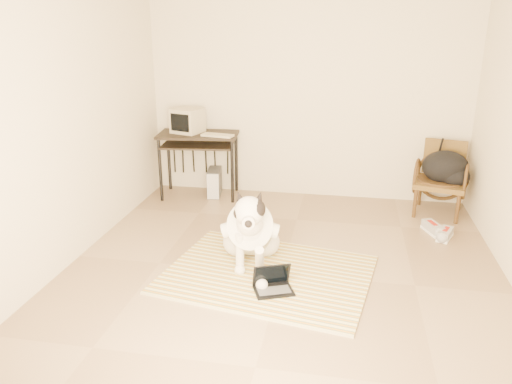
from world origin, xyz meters
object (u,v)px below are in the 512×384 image
(laptop, at_px, (273,284))
(crt_monitor, at_px, (187,121))
(dog, at_px, (251,231))
(computer_desk, at_px, (198,143))
(rattan_chair, at_px, (441,178))
(backpack, at_px, (447,169))
(pc_tower, at_px, (214,182))

(laptop, distance_m, crt_monitor, 2.87)
(dog, height_order, computer_desk, computer_desk)
(computer_desk, xyz_separation_m, rattan_chair, (2.97, -0.06, -0.29))
(dog, distance_m, crt_monitor, 2.26)
(rattan_chair, bearing_deg, backpack, -59.77)
(computer_desk, height_order, crt_monitor, crt_monitor)
(crt_monitor, xyz_separation_m, pc_tower, (0.33, 0.01, -0.81))
(rattan_chair, xyz_separation_m, backpack, (0.04, -0.07, 0.14))
(rattan_chair, bearing_deg, computer_desk, 178.82)
(dog, relative_size, backpack, 2.13)
(crt_monitor, bearing_deg, backpack, -3.14)
(rattan_chair, distance_m, backpack, 0.16)
(pc_tower, bearing_deg, backpack, -3.75)
(dog, xyz_separation_m, backpack, (1.99, 1.65, 0.23))
(rattan_chair, height_order, backpack, rattan_chair)
(dog, relative_size, computer_desk, 1.06)
(dog, distance_m, laptop, 0.61)
(pc_tower, bearing_deg, dog, -65.37)
(laptop, relative_size, rattan_chair, 0.45)
(computer_desk, distance_m, pc_tower, 0.57)
(crt_monitor, bearing_deg, dog, -57.32)
(dog, distance_m, backpack, 2.59)
(laptop, bearing_deg, dog, 120.45)
(dog, bearing_deg, rattan_chair, 41.41)
(laptop, relative_size, backpack, 0.73)
(laptop, bearing_deg, backpack, 51.27)
(backpack, bearing_deg, rattan_chair, 120.23)
(rattan_chair, bearing_deg, pc_tower, 177.65)
(laptop, height_order, computer_desk, computer_desk)
(dog, bearing_deg, crt_monitor, 122.68)
(laptop, xyz_separation_m, pc_tower, (-1.12, 2.31, 0.10))
(dog, bearing_deg, backpack, 39.63)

